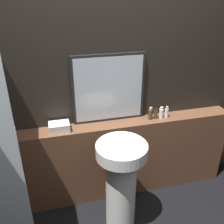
{
  "coord_description": "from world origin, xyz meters",
  "views": [
    {
      "loc": [
        -0.63,
        -0.96,
        2.14
      ],
      "look_at": [
        -0.09,
        1.1,
        1.09
      ],
      "focal_mm": 40.0,
      "sensor_mm": 36.0,
      "label": 1
    }
  ],
  "objects_px": {
    "mirror": "(109,89)",
    "towel_stack": "(59,127)",
    "shampoo_bottle": "(151,114)",
    "body_wash_bottle": "(167,112)",
    "conditioner_bottle": "(156,114)",
    "lotion_bottle": "(161,113)",
    "pedestal_sink": "(121,179)"
  },
  "relations": [
    {
      "from": "towel_stack",
      "to": "shampoo_bottle",
      "type": "height_order",
      "value": "shampoo_bottle"
    },
    {
      "from": "mirror",
      "to": "conditioner_bottle",
      "type": "relative_size",
      "value": 6.4
    },
    {
      "from": "shampoo_bottle",
      "to": "body_wash_bottle",
      "type": "relative_size",
      "value": 1.1
    },
    {
      "from": "towel_stack",
      "to": "lotion_bottle",
      "type": "bearing_deg",
      "value": 0.0
    },
    {
      "from": "lotion_bottle",
      "to": "shampoo_bottle",
      "type": "bearing_deg",
      "value": 180.0
    },
    {
      "from": "lotion_bottle",
      "to": "body_wash_bottle",
      "type": "height_order",
      "value": "lotion_bottle"
    },
    {
      "from": "towel_stack",
      "to": "body_wash_bottle",
      "type": "bearing_deg",
      "value": 0.0
    },
    {
      "from": "pedestal_sink",
      "to": "towel_stack",
      "type": "height_order",
      "value": "towel_stack"
    },
    {
      "from": "towel_stack",
      "to": "shampoo_bottle",
      "type": "distance_m",
      "value": 0.95
    },
    {
      "from": "shampoo_bottle",
      "to": "conditioner_bottle",
      "type": "distance_m",
      "value": 0.06
    },
    {
      "from": "conditioner_bottle",
      "to": "body_wash_bottle",
      "type": "bearing_deg",
      "value": 0.0
    },
    {
      "from": "mirror",
      "to": "conditioner_bottle",
      "type": "bearing_deg",
      "value": -10.08
    },
    {
      "from": "lotion_bottle",
      "to": "body_wash_bottle",
      "type": "distance_m",
      "value": 0.06
    },
    {
      "from": "pedestal_sink",
      "to": "shampoo_bottle",
      "type": "height_order",
      "value": "shampoo_bottle"
    },
    {
      "from": "lotion_bottle",
      "to": "pedestal_sink",
      "type": "bearing_deg",
      "value": -142.46
    },
    {
      "from": "conditioner_bottle",
      "to": "body_wash_bottle",
      "type": "height_order",
      "value": "body_wash_bottle"
    },
    {
      "from": "towel_stack",
      "to": "conditioner_bottle",
      "type": "xyz_separation_m",
      "value": [
        1.01,
        0.0,
        0.01
      ]
    },
    {
      "from": "pedestal_sink",
      "to": "towel_stack",
      "type": "relative_size",
      "value": 4.8
    },
    {
      "from": "pedestal_sink",
      "to": "mirror",
      "type": "bearing_deg",
      "value": 87.95
    },
    {
      "from": "towel_stack",
      "to": "lotion_bottle",
      "type": "xyz_separation_m",
      "value": [
        1.07,
        0.0,
        0.02
      ]
    },
    {
      "from": "conditioner_bottle",
      "to": "shampoo_bottle",
      "type": "bearing_deg",
      "value": 180.0
    },
    {
      "from": "mirror",
      "to": "towel_stack",
      "type": "xyz_separation_m",
      "value": [
        -0.52,
        -0.09,
        -0.31
      ]
    },
    {
      "from": "shampoo_bottle",
      "to": "lotion_bottle",
      "type": "relative_size",
      "value": 1.09
    },
    {
      "from": "conditioner_bottle",
      "to": "lotion_bottle",
      "type": "xyz_separation_m",
      "value": [
        0.06,
        0.0,
        0.0
      ]
    },
    {
      "from": "body_wash_bottle",
      "to": "towel_stack",
      "type": "bearing_deg",
      "value": 180.0
    },
    {
      "from": "mirror",
      "to": "body_wash_bottle",
      "type": "bearing_deg",
      "value": -8.08
    },
    {
      "from": "pedestal_sink",
      "to": "shampoo_bottle",
      "type": "relative_size",
      "value": 7.0
    },
    {
      "from": "towel_stack",
      "to": "lotion_bottle",
      "type": "distance_m",
      "value": 1.07
    },
    {
      "from": "mirror",
      "to": "conditioner_bottle",
      "type": "distance_m",
      "value": 0.58
    },
    {
      "from": "body_wash_bottle",
      "to": "lotion_bottle",
      "type": "bearing_deg",
      "value": 180.0
    },
    {
      "from": "shampoo_bottle",
      "to": "body_wash_bottle",
      "type": "height_order",
      "value": "shampoo_bottle"
    },
    {
      "from": "towel_stack",
      "to": "body_wash_bottle",
      "type": "height_order",
      "value": "body_wash_bottle"
    }
  ]
}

